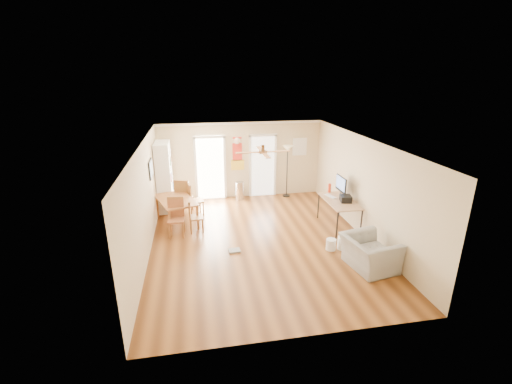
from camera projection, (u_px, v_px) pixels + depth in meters
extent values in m
plane|color=brown|center=(260.00, 241.00, 9.02)|extent=(7.00, 7.00, 0.00)
cube|color=red|center=(237.00, 153.00, 11.73)|extent=(0.46, 0.03, 1.10)
cube|color=white|center=(300.00, 147.00, 12.03)|extent=(0.50, 0.04, 0.60)
cube|color=black|center=(151.00, 169.00, 9.31)|extent=(0.04, 0.66, 0.48)
cylinder|color=#B1B1B3|center=(240.00, 191.00, 11.86)|extent=(0.33, 0.33, 0.62)
cube|color=silver|center=(330.00, 196.00, 9.91)|extent=(0.25, 0.43, 0.02)
cube|color=black|center=(346.00, 199.00, 9.48)|extent=(0.34, 0.38, 0.17)
cylinder|color=red|center=(330.00, 188.00, 10.20)|extent=(0.10, 0.10, 0.26)
cylinder|color=white|center=(343.00, 243.00, 8.59)|extent=(0.28, 0.28, 0.32)
cylinder|color=white|center=(331.00, 244.00, 8.56)|extent=(0.27, 0.27, 0.28)
cube|color=gray|center=(234.00, 251.00, 8.51)|extent=(0.30, 0.24, 0.04)
imported|color=gray|center=(369.00, 253.00, 7.70)|extent=(1.15, 1.27, 0.72)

